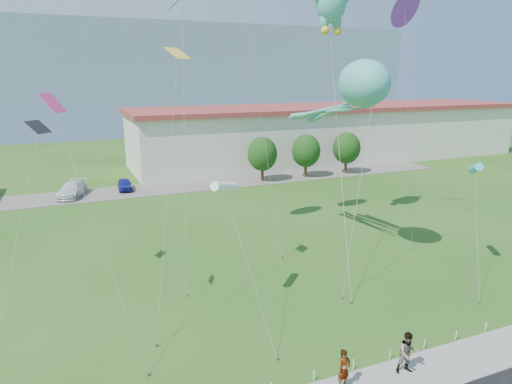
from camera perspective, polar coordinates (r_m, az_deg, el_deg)
ground at (r=23.46m, az=12.28°, el=-18.58°), size 160.00×160.00×0.00m
sidewalk at (r=21.66m, az=16.74°, el=-21.84°), size 80.00×2.50×0.10m
parking_strip at (r=53.70m, az=-9.47°, el=0.64°), size 70.00×6.00×0.06m
hill_ridge at (r=136.36m, az=-18.38°, el=13.67°), size 160.00×50.00×25.00m
warehouse at (r=71.29m, az=9.48°, el=7.37°), size 61.00×15.00×8.20m
rope_fence at (r=22.46m, az=14.31°, el=-19.59°), size 26.05×0.05×0.50m
tree_near at (r=55.18m, az=0.81°, el=4.77°), size 3.60×3.60×5.47m
tree_mid at (r=57.81m, az=6.29°, el=5.13°), size 3.60×3.60×5.47m
tree_far at (r=60.93m, az=11.25°, el=5.42°), size 3.60×3.60×5.47m
pedestrian_left at (r=20.37m, az=10.95°, el=-20.90°), size 0.71×0.55×1.72m
pedestrian_right at (r=21.81m, az=18.47°, el=-18.53°), size 1.07×0.93×1.90m
parked_car_white at (r=52.35m, az=-22.03°, el=0.29°), size 3.75×5.60×1.51m
parked_car_blue at (r=53.40m, az=-16.07°, el=0.91°), size 1.71×3.75×1.25m
octopus_kite at (r=30.70m, az=11.84°, el=11.80°), size 4.87×10.76×13.60m
small_kite_black at (r=28.29m, az=-26.00°, el=4.95°), size 3.43×7.09×10.23m
small_kite_blue at (r=33.36m, az=-9.19°, el=22.30°), size 3.42×8.82×18.45m
small_kite_pink at (r=22.30m, az=-22.93°, el=6.78°), size 3.38×5.84×11.87m
small_kite_white at (r=23.75m, az=-3.89°, el=0.53°), size 0.84×6.60×7.45m
small_kite_cyan at (r=31.83m, az=25.78°, el=2.58°), size 3.11×4.98×7.39m
small_kite_purple at (r=38.96m, az=18.16°, el=20.34°), size 1.85×4.70×18.21m
small_kite_yellow at (r=24.65m, az=-10.10°, el=12.77°), size 3.49×5.65×14.18m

